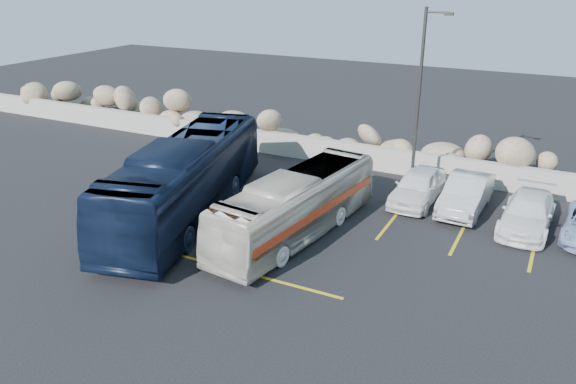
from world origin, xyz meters
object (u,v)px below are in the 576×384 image
at_px(vintage_bus, 296,205).
at_px(car_a, 418,186).
at_px(tour_coach, 186,178).
at_px(car_b, 466,194).
at_px(car_c, 527,213).
at_px(lamppost, 420,100).

height_order(vintage_bus, car_a, vintage_bus).
relative_size(tour_coach, car_a, 2.72).
xyz_separation_m(car_b, car_c, (2.46, -0.76, -0.09)).
bearing_deg(vintage_bus, car_a, 65.75).
distance_m(lamppost, car_b, 4.36).
height_order(car_a, car_c, car_a).
bearing_deg(car_b, lamppost, 167.38).
relative_size(lamppost, tour_coach, 0.70).
height_order(lamppost, car_a, lamppost).
xyz_separation_m(tour_coach, car_b, (9.97, 5.66, -0.87)).
distance_m(lamppost, tour_coach, 10.19).
distance_m(car_b, car_c, 2.58).
bearing_deg(car_c, lamppost, 166.18).
xyz_separation_m(vintage_bus, car_a, (3.22, 5.27, -0.50)).
height_order(lamppost, car_c, lamppost).
xyz_separation_m(lamppost, car_c, (4.88, -1.40, -3.66)).
xyz_separation_m(vintage_bus, tour_coach, (-4.73, -0.34, 0.38)).
xyz_separation_m(tour_coach, car_a, (7.95, 5.61, -0.88)).
bearing_deg(tour_coach, lamppost, 26.02).
bearing_deg(car_a, tour_coach, -142.93).
bearing_deg(tour_coach, vintage_bus, -9.75).
height_order(tour_coach, car_a, tour_coach).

